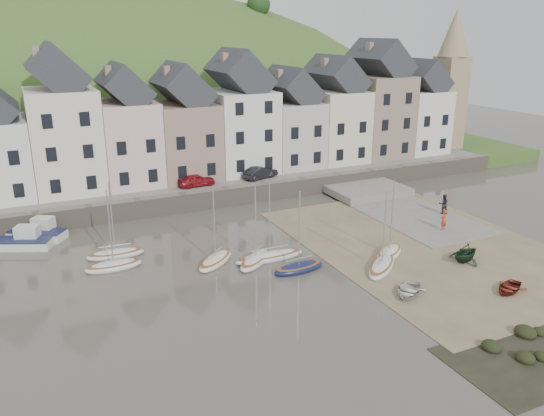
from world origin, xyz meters
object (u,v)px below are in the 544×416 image
car_left (196,180)px  car_right (260,172)px  rowboat_green (466,252)px  rowboat_white (408,291)px  person_dark (443,204)px  rowboat_red (509,288)px  sailboat_0 (115,254)px  person_red (444,220)px

car_left → car_right: 7.14m
rowboat_green → car_left: size_ratio=0.73×
rowboat_green → rowboat_white: bearing=-83.3°
car_left → car_right: bearing=-93.7°
car_right → car_left: bearing=72.6°
person_dark → car_right: size_ratio=0.48×
rowboat_red → person_dark: 16.04m
car_left → car_right: size_ratio=0.94×
rowboat_white → person_dark: person_dark is taller
sailboat_0 → car_right: 20.65m
person_dark → rowboat_white: bearing=63.9°
sailboat_0 → car_left: 15.17m
rowboat_white → rowboat_green: size_ratio=1.04×
rowboat_red → person_red: size_ratio=1.45×
person_red → car_left: (-16.86, 17.53, 1.20)m
rowboat_white → rowboat_red: rowboat_white is taller
car_left → rowboat_green: bearing=-153.3°
sailboat_0 → rowboat_white: sailboat_0 is taller
rowboat_white → car_left: 26.77m
rowboat_white → car_left: size_ratio=0.76×
rowboat_red → car_left: size_ratio=0.71×
rowboat_green → car_left: bearing=-161.8°
rowboat_red → person_dark: bearing=131.0°
rowboat_red → person_red: (4.12, 10.92, 0.70)m
person_red → person_dark: (3.06, 3.40, 0.03)m
rowboat_white → rowboat_red: bearing=32.2°
rowboat_green → car_left: car_left is taller
rowboat_white → person_red: bearing=92.1°
rowboat_white → rowboat_green: bearing=72.3°
sailboat_0 → car_right: bearing=32.6°
sailboat_0 → person_red: 27.81m
rowboat_red → person_dark: size_ratio=1.40×
rowboat_white → rowboat_red: size_ratio=1.08×
person_red → person_dark: bearing=-147.9°
sailboat_0 → person_red: sailboat_0 is taller
sailboat_0 → person_dark: bearing=-5.8°
rowboat_green → person_red: (3.14, 5.89, 0.25)m
person_red → car_right: car_right is taller
person_red → car_right: (-9.73, 17.53, 1.22)m
rowboat_white → sailboat_0: bearing=-168.5°
sailboat_0 → rowboat_red: size_ratio=2.36×
person_red → car_left: car_left is taller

